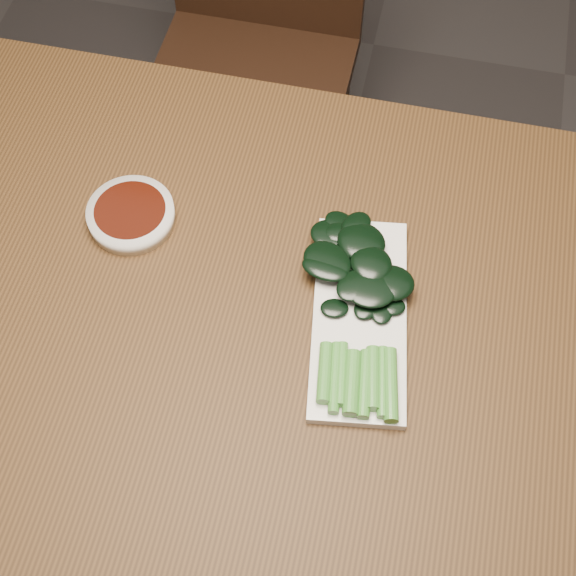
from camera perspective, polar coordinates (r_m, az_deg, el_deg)
The scene contains 6 objects.
ground at distance 1.75m, azimuth -1.26°, elevation -13.42°, with size 6.00×6.00×0.00m, color #302D2D.
table at distance 1.12m, azimuth -1.91°, elevation -3.28°, with size 1.40×0.80×0.75m.
chair_far at distance 1.75m, azimuth -2.36°, elevation 16.98°, with size 0.41×0.41×0.89m.
sauce_bowl at distance 1.14m, azimuth -11.10°, elevation 5.14°, with size 0.12×0.12×0.03m.
serving_plate at distance 1.04m, azimuth 5.10°, elevation -2.09°, with size 0.16×0.31×0.01m.
gai_lan at distance 1.04m, azimuth 4.96°, elevation -0.19°, with size 0.17×0.30×0.03m.
Camera 1 is at (0.15, -0.49, 1.67)m, focal length 50.00 mm.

